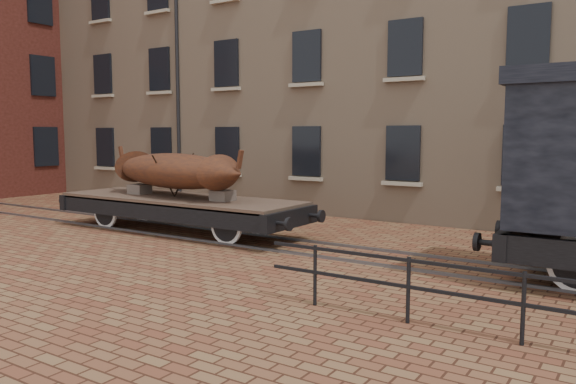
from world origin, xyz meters
The scene contains 5 objects.
ground centered at (0.00, 0.00, 0.00)m, with size 90.00×90.00×0.00m, color brown.
warehouse_cream centered at (3.00, 9.99, 7.00)m, with size 40.00×10.19×14.00m.
rail_track centered at (0.00, 0.00, 0.03)m, with size 30.00×1.52×0.06m.
flatcar_wagon centered at (-3.73, 0.00, 0.80)m, with size 8.54×2.32×1.29m.
iron_boat centered at (-3.89, 0.00, 1.75)m, with size 5.70×2.35×1.41m.
Camera 1 is at (7.54, -11.55, 2.81)m, focal length 35.00 mm.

